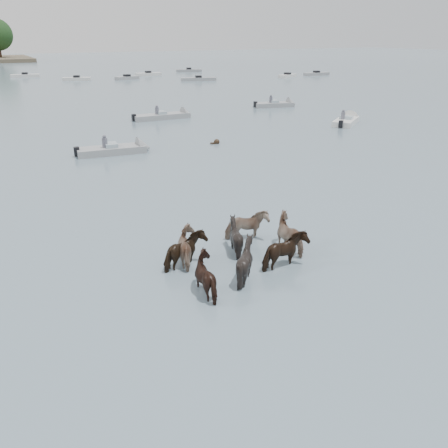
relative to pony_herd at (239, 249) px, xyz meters
name	(u,v)px	position (x,y,z in m)	size (l,w,h in m)	color
ground	(303,279)	(1.25, -2.09, -0.51)	(400.00, 400.00, 0.00)	#4A5E6B
pony_herd	(239,249)	(0.00, 0.00, 0.00)	(6.07, 4.47, 1.56)	black
swimming_pony	(216,142)	(8.16, 17.72, -0.41)	(0.72, 0.44, 0.44)	black
motorboat_b	(122,149)	(1.18, 18.21, -0.28)	(5.23, 2.08, 1.92)	gray
motorboat_c	(169,116)	(9.25, 29.80, -0.29)	(6.03, 1.63, 1.92)	gray
motorboat_d	(348,120)	(22.72, 19.82, -0.28)	(4.73, 4.10, 1.92)	silver
motorboat_e	(280,104)	(23.05, 31.20, -0.28)	(5.00, 2.71, 1.92)	gray
distant_flotilla	(34,83)	(2.29, 70.14, -0.25)	(104.19, 26.58, 0.93)	gray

